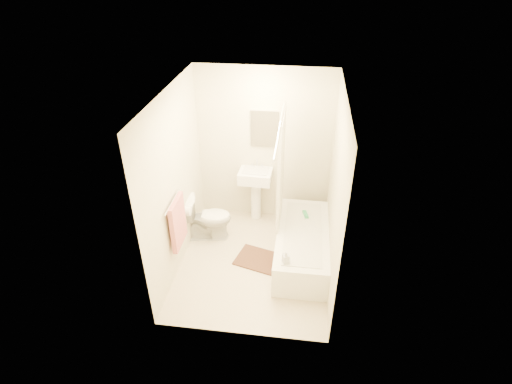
# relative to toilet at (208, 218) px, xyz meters

# --- Properties ---
(floor) EXTENTS (2.40, 2.40, 0.00)m
(floor) POSITION_rel_toilet_xyz_m (0.75, -0.49, -0.34)
(floor) COLOR beige
(floor) RESTS_ON ground
(ceiling) EXTENTS (2.40, 2.40, 0.00)m
(ceiling) POSITION_rel_toilet_xyz_m (0.75, -0.49, 2.06)
(ceiling) COLOR white
(ceiling) RESTS_ON ground
(wall_back) EXTENTS (2.00, 0.02, 2.40)m
(wall_back) POSITION_rel_toilet_xyz_m (0.75, 0.71, 0.86)
(wall_back) COLOR beige
(wall_back) RESTS_ON ground
(wall_left) EXTENTS (0.02, 2.40, 2.40)m
(wall_left) POSITION_rel_toilet_xyz_m (-0.25, -0.49, 0.86)
(wall_left) COLOR beige
(wall_left) RESTS_ON ground
(wall_right) EXTENTS (0.02, 2.40, 2.40)m
(wall_right) POSITION_rel_toilet_xyz_m (1.75, -0.49, 0.86)
(wall_right) COLOR beige
(wall_right) RESTS_ON ground
(mirror) EXTENTS (0.40, 0.03, 0.55)m
(mirror) POSITION_rel_toilet_xyz_m (0.75, 0.69, 1.16)
(mirror) COLOR white
(mirror) RESTS_ON wall_back
(curtain_rod) EXTENTS (0.03, 1.70, 0.03)m
(curtain_rod) POSITION_rel_toilet_xyz_m (1.05, -0.39, 1.66)
(curtain_rod) COLOR silver
(curtain_rod) RESTS_ON wall_back
(shower_curtain) EXTENTS (0.04, 0.80, 1.55)m
(shower_curtain) POSITION_rel_toilet_xyz_m (1.05, 0.01, 0.88)
(shower_curtain) COLOR silver
(shower_curtain) RESTS_ON curtain_rod
(towel_bar) EXTENTS (0.02, 0.60, 0.02)m
(towel_bar) POSITION_rel_toilet_xyz_m (-0.21, -0.74, 0.76)
(towel_bar) COLOR silver
(towel_bar) RESTS_ON wall_left
(towel) EXTENTS (0.06, 0.45, 0.66)m
(towel) POSITION_rel_toilet_xyz_m (-0.18, -0.74, 0.44)
(towel) COLOR #CC7266
(towel) RESTS_ON towel_bar
(toilet_paper) EXTENTS (0.11, 0.12, 0.12)m
(toilet_paper) POSITION_rel_toilet_xyz_m (-0.18, -0.37, 0.36)
(toilet_paper) COLOR white
(toilet_paper) RESTS_ON wall_left
(toilet) EXTENTS (0.75, 0.49, 0.68)m
(toilet) POSITION_rel_toilet_xyz_m (0.00, 0.00, 0.00)
(toilet) COLOR silver
(toilet) RESTS_ON floor
(sink) EXTENTS (0.50, 0.41, 0.96)m
(sink) POSITION_rel_toilet_xyz_m (0.64, 0.57, 0.14)
(sink) COLOR white
(sink) RESTS_ON floor
(bathtub) EXTENTS (0.70, 1.60, 0.45)m
(bathtub) POSITION_rel_toilet_xyz_m (1.40, -0.31, -0.12)
(bathtub) COLOR white
(bathtub) RESTS_ON floor
(bath_mat) EXTENTS (0.72, 0.61, 0.02)m
(bath_mat) POSITION_rel_toilet_xyz_m (0.82, -0.44, -0.33)
(bath_mat) COLOR #4B241F
(bath_mat) RESTS_ON floor
(soap_bottle) EXTENTS (0.10, 0.10, 0.17)m
(soap_bottle) POSITION_rel_toilet_xyz_m (1.21, -0.94, 0.19)
(soap_bottle) COLOR silver
(soap_bottle) RESTS_ON bathtub
(scrub_brush) EXTENTS (0.10, 0.18, 0.04)m
(scrub_brush) POSITION_rel_toilet_xyz_m (1.42, 0.09, 0.13)
(scrub_brush) COLOR #35A861
(scrub_brush) RESTS_ON bathtub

